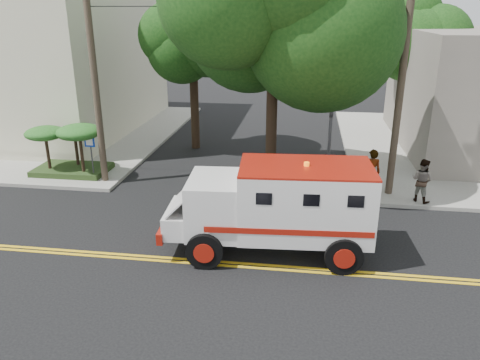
# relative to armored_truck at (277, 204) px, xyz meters

# --- Properties ---
(ground) EXTENTS (100.00, 100.00, 0.00)m
(ground) POSITION_rel_armored_truck_xyz_m (-2.15, -0.98, -1.61)
(ground) COLOR black
(ground) RESTS_ON ground
(sidewalk_nw) EXTENTS (17.00, 17.00, 0.15)m
(sidewalk_nw) POSITION_rel_armored_truck_xyz_m (-15.65, 12.52, -1.54)
(sidewalk_nw) COLOR gray
(sidewalk_nw) RESTS_ON ground
(building_left) EXTENTS (16.00, 14.00, 10.00)m
(building_left) POSITION_rel_armored_truck_xyz_m (-17.65, 14.02, 3.54)
(building_left) COLOR beige
(building_left) RESTS_ON sidewalk_nw
(utility_pole_left) EXTENTS (0.28, 0.28, 9.00)m
(utility_pole_left) POSITION_rel_armored_truck_xyz_m (-7.75, 5.02, 2.89)
(utility_pole_left) COLOR #382D23
(utility_pole_left) RESTS_ON ground
(utility_pole_right) EXTENTS (0.28, 0.28, 9.00)m
(utility_pole_right) POSITION_rel_armored_truck_xyz_m (4.15, 5.22, 2.89)
(utility_pole_right) COLOR #382D23
(utility_pole_right) RESTS_ON ground
(tree_main) EXTENTS (6.08, 5.70, 9.85)m
(tree_main) POSITION_rel_armored_truck_xyz_m (-0.21, 5.23, 5.59)
(tree_main) COLOR black
(tree_main) RESTS_ON ground
(tree_left) EXTENTS (4.48, 4.20, 7.70)m
(tree_left) POSITION_rel_armored_truck_xyz_m (-4.83, 10.80, 4.12)
(tree_left) COLOR black
(tree_left) RESTS_ON ground
(tree_right) EXTENTS (4.80, 4.50, 8.20)m
(tree_right) POSITION_rel_armored_truck_xyz_m (6.70, 14.79, 4.48)
(tree_right) COLOR black
(tree_right) RESTS_ON ground
(traffic_signal) EXTENTS (0.15, 0.18, 3.60)m
(traffic_signal) POSITION_rel_armored_truck_xyz_m (1.65, 4.62, 0.61)
(traffic_signal) COLOR #3F3F42
(traffic_signal) RESTS_ON ground
(accessibility_sign) EXTENTS (0.45, 0.10, 2.02)m
(accessibility_sign) POSITION_rel_armored_truck_xyz_m (-8.35, 5.19, -0.25)
(accessibility_sign) COLOR #3F3F42
(accessibility_sign) RESTS_ON ground
(palm_planter) EXTENTS (3.52, 2.63, 2.36)m
(palm_planter) POSITION_rel_armored_truck_xyz_m (-9.58, 5.64, 0.03)
(palm_planter) COLOR #1E3314
(palm_planter) RESTS_ON sidewalk_nw
(armored_truck) EXTENTS (6.36, 2.86, 2.83)m
(armored_truck) POSITION_rel_armored_truck_xyz_m (0.00, 0.00, 0.00)
(armored_truck) COLOR silver
(armored_truck) RESTS_ON ground
(pedestrian_a) EXTENTS (0.71, 0.48, 1.90)m
(pedestrian_a) POSITION_rel_armored_truck_xyz_m (3.35, 4.84, -0.51)
(pedestrian_a) COLOR gray
(pedestrian_a) RESTS_ON sidewalk_ne
(pedestrian_b) EXTENTS (1.04, 1.01, 1.69)m
(pedestrian_b) POSITION_rel_armored_truck_xyz_m (5.20, 4.52, -0.62)
(pedestrian_b) COLOR gray
(pedestrian_b) RESTS_ON sidewalk_ne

